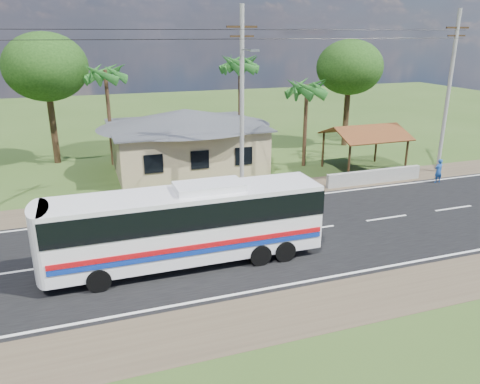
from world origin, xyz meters
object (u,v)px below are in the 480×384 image
at_px(waiting_shed, 365,133).
at_px(person, 439,171).
at_px(motorcycle, 290,189).
at_px(coach_bus, 188,220).

xyz_separation_m(waiting_shed, person, (3.03, -4.24, -1.92)).
xyz_separation_m(waiting_shed, motorcycle, (-7.38, -3.42, -2.29)).
bearing_deg(coach_bus, motorcycle, 40.63).
bearing_deg(coach_bus, person, 18.05).
height_order(coach_bus, motorcycle, coach_bus).
height_order(waiting_shed, coach_bus, coach_bus).
height_order(waiting_shed, person, waiting_shed).
relative_size(waiting_shed, coach_bus, 0.45).
bearing_deg(coach_bus, waiting_shed, 33.78).
bearing_deg(waiting_shed, person, -54.39).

